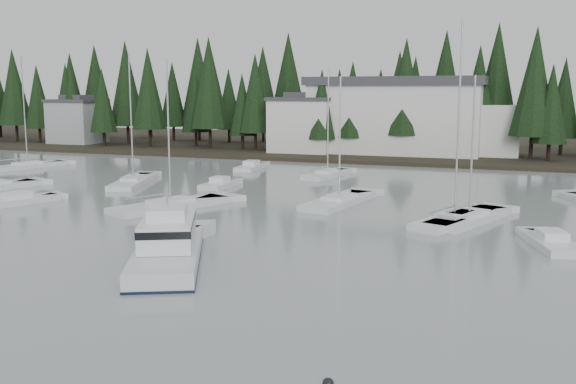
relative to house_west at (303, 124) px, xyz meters
name	(u,v)px	position (x,y,z in m)	size (l,w,h in m)	color
far_shore_land	(442,149)	(18.00, 18.00, -4.65)	(240.00, 54.00, 1.00)	black
conifer_treeline	(433,155)	(18.00, 7.00, -4.65)	(200.00, 22.00, 20.00)	black
house_west	(303,124)	(0.00, 0.00, 0.00)	(9.54, 7.42, 8.75)	silver
house_far_west	(77,120)	(-42.00, 2.00, -0.25)	(8.48, 7.42, 8.25)	#999EA0
harbor_inn	(410,117)	(15.04, 3.34, 1.12)	(29.50, 11.50, 10.90)	silver
cabin_cruiser_center	(168,250)	(12.55, -59.37, -3.94)	(7.94, 11.50, 4.77)	silver
sailboat_3	(171,207)	(4.04, -44.78, -4.60)	(6.93, 10.64, 12.43)	silver
sailboat_4	(328,176)	(10.36, -21.76, -4.58)	(3.79, 8.63, 12.62)	silver
sailboat_5	(339,203)	(16.34, -38.10, -4.60)	(4.30, 10.25, 11.16)	silver
sailboat_6	(134,183)	(-6.70, -34.01, -4.58)	(5.74, 10.88, 13.68)	silver
sailboat_7	(28,167)	(-26.80, -26.87, -4.57)	(5.07, 10.19, 14.14)	silver
sailboat_10	(454,221)	(26.29, -42.62, -4.56)	(5.55, 9.92, 14.92)	silver
sailboat_12	(469,221)	(27.25, -41.90, -4.60)	(5.75, 9.77, 11.07)	silver
runabout_0	(18,202)	(-9.06, -47.57, -4.52)	(4.36, 7.20, 1.42)	silver
runabout_1	(551,245)	(32.62, -48.09, -4.52)	(3.98, 6.38, 1.42)	silver
runabout_3	(251,168)	(-0.41, -18.22, -4.52)	(2.70, 7.03, 1.42)	silver
runabout_4	(220,186)	(2.59, -32.89, -4.52)	(2.22, 5.38, 1.42)	silver
mooring_buoy_dark	(328,383)	(25.23, -70.62, -4.65)	(0.38, 0.38, 0.38)	black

